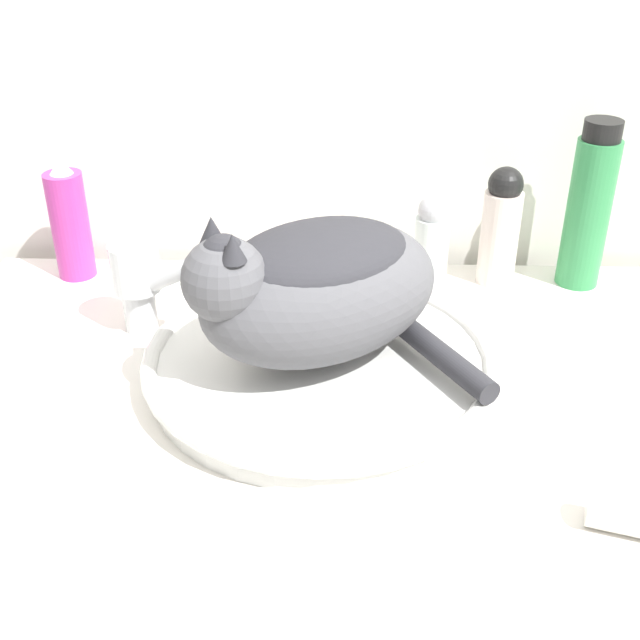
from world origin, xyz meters
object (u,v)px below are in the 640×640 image
object	(u,v)px
faucet	(141,280)
shampoo_bottle_tall	(589,208)
cat	(315,285)
lotion_bottle_white	(501,226)
spray_bottle_trigger	(70,223)
deodorant_stick	(432,239)

from	to	relation	value
faucet	shampoo_bottle_tall	world-z (taller)	shampoo_bottle_tall
cat	lotion_bottle_white	xyz separation A→B (m)	(0.26, 0.27, -0.04)
spray_bottle_trigger	deodorant_stick	xyz separation A→B (m)	(0.53, -0.00, -0.02)
shampoo_bottle_tall	deodorant_stick	bearing A→B (deg)	180.00
spray_bottle_trigger	deodorant_stick	size ratio (longest dim) A/B	1.36
deodorant_stick	cat	bearing A→B (deg)	-120.46
cat	deodorant_stick	distance (m)	0.32
faucet	deodorant_stick	world-z (taller)	deodorant_stick
cat	spray_bottle_trigger	xyz separation A→B (m)	(-0.37, 0.27, -0.05)
faucet	shampoo_bottle_tall	xyz separation A→B (m)	(0.61, 0.16, 0.04)
cat	lotion_bottle_white	bearing A→B (deg)	-165.95
deodorant_stick	lotion_bottle_white	xyz separation A→B (m)	(0.10, 0.00, 0.02)
lotion_bottle_white	deodorant_stick	bearing A→B (deg)	180.00
faucet	lotion_bottle_white	xyz separation A→B (m)	(0.49, 0.16, 0.01)
cat	shampoo_bottle_tall	distance (m)	0.47
spray_bottle_trigger	deodorant_stick	distance (m)	0.53
cat	faucet	bearing A→B (deg)	-58.80
shampoo_bottle_tall	cat	bearing A→B (deg)	-144.25
shampoo_bottle_tall	faucet	bearing A→B (deg)	-165.39
spray_bottle_trigger	deodorant_stick	world-z (taller)	spray_bottle_trigger
cat	deodorant_stick	xyz separation A→B (m)	(0.16, 0.27, -0.07)
cat	shampoo_bottle_tall	bearing A→B (deg)	-176.81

